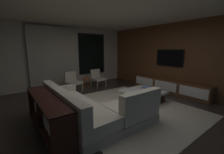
% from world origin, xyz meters
% --- Properties ---
extents(floor, '(9.20, 9.20, 0.00)m').
position_xyz_m(floor, '(0.00, 0.00, 0.00)').
color(floor, '#332B26').
extents(back_wall_with_window, '(6.60, 0.30, 2.70)m').
position_xyz_m(back_wall_with_window, '(-0.06, 3.62, 1.34)').
color(back_wall_with_window, beige).
rests_on(back_wall_with_window, floor).
extents(media_wall, '(0.12, 7.80, 2.70)m').
position_xyz_m(media_wall, '(3.06, 0.00, 1.35)').
color(media_wall, brown).
rests_on(media_wall, floor).
extents(ceiling, '(8.20, 8.20, 0.00)m').
position_xyz_m(ceiling, '(0.00, 0.00, 2.70)').
color(ceiling, beige).
extents(area_rug, '(3.20, 3.80, 0.01)m').
position_xyz_m(area_rug, '(0.35, -0.10, 0.01)').
color(area_rug, beige).
rests_on(area_rug, floor).
extents(sectional_couch, '(1.98, 2.50, 0.82)m').
position_xyz_m(sectional_couch, '(-0.87, -0.13, 0.29)').
color(sectional_couch, '#B1A997').
rests_on(sectional_couch, floor).
extents(coffee_table, '(1.16, 1.16, 0.36)m').
position_xyz_m(coffee_table, '(1.16, 0.01, 0.19)').
color(coffee_table, '#331711').
rests_on(coffee_table, floor).
extents(book_stack_on_coffee_table, '(0.30, 0.22, 0.12)m').
position_xyz_m(book_stack_on_coffee_table, '(1.30, 0.02, 0.42)').
color(book_stack_on_coffee_table, gray).
rests_on(book_stack_on_coffee_table, coffee_table).
extents(accent_chair_near_window, '(0.59, 0.60, 0.78)m').
position_xyz_m(accent_chair_near_window, '(0.99, 2.59, 0.43)').
color(accent_chair_near_window, '#B2ADA0').
rests_on(accent_chair_near_window, floor).
extents(accent_chair_by_curtain, '(0.61, 0.63, 0.78)m').
position_xyz_m(accent_chair_by_curtain, '(-0.20, 2.57, 0.43)').
color(accent_chair_by_curtain, '#B2ADA0').
rests_on(accent_chair_by_curtain, floor).
extents(side_stool, '(0.32, 0.32, 0.46)m').
position_xyz_m(side_stool, '(0.40, 2.56, 0.37)').
color(side_stool, '#BF4C1E').
rests_on(side_stool, floor).
extents(media_console, '(0.46, 3.10, 0.52)m').
position_xyz_m(media_console, '(2.77, 0.05, 0.25)').
color(media_console, brown).
rests_on(media_console, floor).
extents(mounted_tv, '(0.05, 1.15, 0.66)m').
position_xyz_m(mounted_tv, '(2.95, 0.25, 1.35)').
color(mounted_tv, black).
extents(console_table_behind_couch, '(0.40, 2.10, 0.74)m').
position_xyz_m(console_table_behind_couch, '(-1.78, 0.00, 0.41)').
color(console_table_behind_couch, '#331711').
rests_on(console_table_behind_couch, floor).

